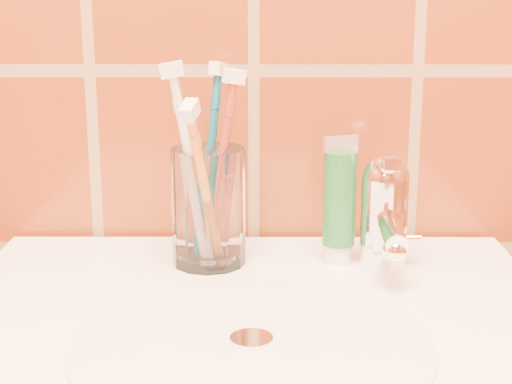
{
  "coord_description": "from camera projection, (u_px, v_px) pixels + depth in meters",
  "views": [
    {
      "loc": [
        0.01,
        0.32,
        1.14
      ],
      "look_at": [
        0.0,
        1.08,
        0.93
      ],
      "focal_mm": 55.0,
      "sensor_mm": 36.0,
      "label": 1
    }
  ],
  "objects": [
    {
      "name": "toothbrush_2",
      "position": [
        210.0,
        163.0,
        0.83
      ],
      "size": [
        0.09,
        0.12,
        0.22
      ],
      "primitive_type": null,
      "rotation": [
        0.24,
        0.0,
        2.71
      ],
      "color": "#0D546D",
      "rests_on": "glass_tumbler"
    },
    {
      "name": "toothbrush_0",
      "position": [
        205.0,
        190.0,
        0.77
      ],
      "size": [
        0.09,
        0.17,
        0.21
      ],
      "primitive_type": null,
      "rotation": [
        0.42,
        0.0,
        -0.28
      ],
      "color": "orange",
      "rests_on": "glass_tumbler"
    },
    {
      "name": "faucet",
      "position": [
        385.0,
        208.0,
        0.8
      ],
      "size": [
        0.05,
        0.11,
        0.12
      ],
      "color": "white",
      "rests_on": "pedestal_sink"
    },
    {
      "name": "toothpaste_tube",
      "position": [
        339.0,
        204.0,
        0.82
      ],
      "size": [
        0.04,
        0.03,
        0.14
      ],
      "rotation": [
        0.0,
        0.0,
        0.4
      ],
      "color": "white",
      "rests_on": "pedestal_sink"
    },
    {
      "name": "toothbrush_1",
      "position": [
        191.0,
        168.0,
        0.79
      ],
      "size": [
        0.06,
        0.06,
        0.22
      ],
      "primitive_type": null,
      "rotation": [
        0.17,
        0.0,
        -1.52
      ],
      "color": "white",
      "rests_on": "glass_tumbler"
    },
    {
      "name": "toothbrush_3",
      "position": [
        221.0,
        168.0,
        0.81
      ],
      "size": [
        0.07,
        0.06,
        0.21
      ],
      "primitive_type": null,
      "rotation": [
        0.15,
        0.0,
        1.73
      ],
      "color": "#A33423",
      "rests_on": "glass_tumbler"
    },
    {
      "name": "glass_tumbler",
      "position": [
        209.0,
        207.0,
        0.81
      ],
      "size": [
        0.08,
        0.08,
        0.12
      ],
      "primitive_type": "cylinder",
      "rotation": [
        0.0,
        0.0,
        -0.05
      ],
      "color": "white",
      "rests_on": "pedestal_sink"
    }
  ]
}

